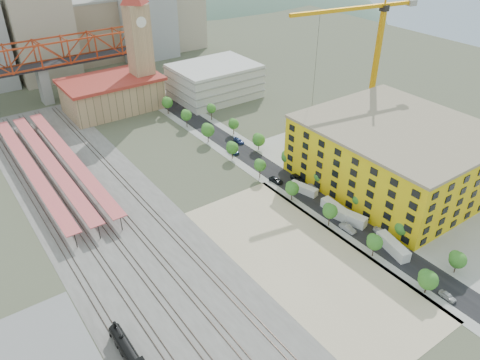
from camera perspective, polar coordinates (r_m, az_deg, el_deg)
ground at (r=136.57m, az=0.21°, el=-1.95°), size 400.00×400.00×0.00m
ballast_strip at (r=136.75m, az=-16.59°, el=-3.41°), size 36.00×165.00×0.06m
dirt_lot at (r=115.38m, az=7.84°, el=-9.65°), size 28.00×67.00×0.06m
street_asphalt at (r=154.98m, az=1.78°, el=2.47°), size 12.00×170.00×0.06m
sidewalk_west at (r=152.13m, az=0.13°, el=1.88°), size 3.00×170.00×0.04m
sidewalk_east at (r=157.98m, az=3.38°, el=3.03°), size 3.00×170.00×0.04m
construction_pad at (r=152.82m, az=18.60°, el=0.21°), size 50.00×90.00×0.06m
rail_tracks at (r=136.29m, az=-17.30°, el=-3.61°), size 26.56×160.00×0.18m
platform_canopies at (r=156.93m, az=-22.10°, el=2.01°), size 16.00×80.00×4.12m
station_hall at (r=197.23m, az=-15.28°, el=10.11°), size 38.00×24.00×13.10m
clock_tower at (r=193.42m, az=-12.30°, el=16.97°), size 12.00×12.00×52.00m
parking_garage at (r=203.78m, az=-3.11°, el=11.97°), size 34.00×26.00×14.00m
truss_bridge at (r=209.41m, az=-23.38°, el=13.46°), size 94.00×9.60×25.60m
construction_building at (r=146.16m, az=18.50°, el=2.98°), size 44.60×50.60×18.80m
street_trees at (r=148.25m, az=4.11°, el=0.92°), size 15.40×124.40×8.00m
skyline at (r=251.54m, az=-18.54°, el=18.06°), size 133.00×46.00×60.00m
distant_hills at (r=400.82m, az=-16.61°, el=7.58°), size 647.00×264.00×227.00m
locomotive at (r=94.77m, az=-12.91°, el=-20.60°), size 2.66×20.49×5.12m
tower_crane at (r=169.71m, az=15.71°, el=15.66°), size 48.03×10.37×51.79m
site_trailer_a at (r=122.02m, az=18.12°, el=-7.70°), size 4.91×10.55×2.79m
site_trailer_b at (r=128.96m, az=13.00°, el=-4.41°), size 5.40×10.72×2.84m
site_trailer_c at (r=131.26m, az=11.62°, el=-3.54°), size 3.23×10.08×2.72m
site_trailer_d at (r=138.83m, az=7.76°, el=-1.08°), size 4.42×8.95×2.37m
car_0 at (r=114.23m, az=23.98°, el=-12.82°), size 1.71×3.97×1.33m
car_1 at (r=125.95m, az=12.99°, el=-5.75°), size 1.78×4.82×1.57m
car_2 at (r=143.03m, az=4.43°, el=-0.04°), size 2.90×4.97×1.30m
car_3 at (r=158.90m, az=-0.87°, el=3.58°), size 2.40×5.47×1.56m
car_4 at (r=127.02m, az=16.83°, el=-6.07°), size 1.99×4.46×1.49m
car_5 at (r=140.52m, az=8.83°, el=-0.97°), size 1.74×4.30×1.39m
car_6 at (r=144.40m, az=7.08°, el=0.17°), size 2.82×5.48×1.48m
car_7 at (r=165.67m, az=-0.16°, el=4.80°), size 2.00×4.80×1.39m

